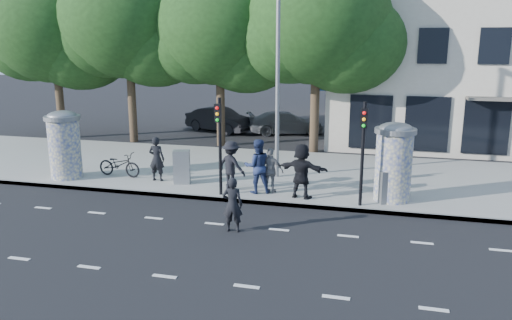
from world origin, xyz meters
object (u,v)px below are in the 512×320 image
(car_right, at_px, (286,123))
(bicycle, at_px, (119,164))
(ped_b, at_px, (157,159))
(ped_d, at_px, (231,165))
(ped_f, at_px, (302,171))
(cabinet_left, at_px, (182,167))
(cabinet_right, at_px, (387,187))
(ped_c, at_px, (257,166))
(ad_column_left, at_px, (64,143))
(man_road, at_px, (233,205))
(car_mid, at_px, (220,120))
(traffic_pole_far, at_px, (363,143))
(traffic_pole_near, at_px, (219,136))
(ped_e, at_px, (271,171))
(street_lamp, at_px, (278,58))
(ad_column_right, at_px, (394,160))

(car_right, bearing_deg, bicycle, 137.05)
(ped_b, height_order, ped_d, ped_d)
(ped_d, height_order, ped_f, ped_f)
(cabinet_left, relative_size, cabinet_right, 1.16)
(ped_c, relative_size, ped_f, 1.02)
(car_right, bearing_deg, ad_column_left, 130.64)
(cabinet_left, bearing_deg, man_road, -66.64)
(ped_c, bearing_deg, bicycle, -28.28)
(ped_d, bearing_deg, car_mid, -47.54)
(ped_c, xyz_separation_m, car_mid, (-5.50, 12.36, -0.38))
(bicycle, bearing_deg, ad_column_left, 114.68)
(ad_column_left, relative_size, bicycle, 1.44)
(traffic_pole_far, bearing_deg, ad_column_left, 176.45)
(traffic_pole_near, relative_size, ped_f, 1.80)
(traffic_pole_near, bearing_deg, cabinet_left, 150.44)
(ped_d, bearing_deg, ped_b, 14.49)
(ped_e, bearing_deg, ad_column_left, 8.40)
(ad_column_left, relative_size, car_right, 0.58)
(traffic_pole_near, bearing_deg, street_lamp, 63.77)
(traffic_pole_far, bearing_deg, bicycle, 171.67)
(car_right, bearing_deg, ped_f, 170.96)
(man_road, bearing_deg, ad_column_left, -30.47)
(ad_column_left, bearing_deg, bicycle, 19.44)
(traffic_pole_far, height_order, car_mid, traffic_pole_far)
(street_lamp, relative_size, bicycle, 4.35)
(ad_column_right, relative_size, street_lamp, 0.33)
(ad_column_right, relative_size, ped_e, 1.65)
(street_lamp, distance_m, man_road, 6.92)
(car_right, bearing_deg, ped_b, 144.97)
(ad_column_left, distance_m, traffic_pole_far, 11.44)
(street_lamp, relative_size, ped_d, 4.48)
(traffic_pole_far, distance_m, bicycle, 9.71)
(ped_d, bearing_deg, ad_column_right, -156.16)
(traffic_pole_near, distance_m, cabinet_left, 2.59)
(ad_column_left, relative_size, street_lamp, 0.33)
(street_lamp, xyz_separation_m, ped_e, (0.25, -2.14, -3.84))
(ad_column_right, relative_size, car_right, 0.58)
(ped_c, bearing_deg, cabinet_right, 158.43)
(ad_column_left, xyz_separation_m, ad_column_right, (12.40, 0.20, 0.00))
(street_lamp, height_order, ped_f, street_lamp)
(car_right, bearing_deg, traffic_pole_far, 178.53)
(ad_column_right, bearing_deg, ped_b, 178.22)
(ped_c, distance_m, ped_f, 1.62)
(traffic_pole_near, xyz_separation_m, cabinet_left, (-1.87, 1.06, -1.45))
(car_mid, bearing_deg, ped_e, -132.56)
(ped_f, bearing_deg, ped_e, -2.29)
(ad_column_left, distance_m, ad_column_right, 12.40)
(ped_b, distance_m, car_right, 12.32)
(man_road, bearing_deg, traffic_pole_near, -71.50)
(street_lamp, relative_size, ped_e, 4.98)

